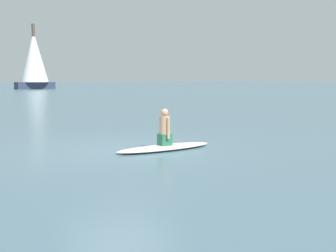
# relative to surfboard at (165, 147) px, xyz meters

# --- Properties ---
(ground_plane) EXTENTS (400.00, 400.00, 0.00)m
(ground_plane) POSITION_rel_surfboard_xyz_m (0.55, 0.97, -0.06)
(ground_plane) COLOR slate
(surfboard) EXTENTS (0.75, 2.67, 0.11)m
(surfboard) POSITION_rel_surfboard_xyz_m (0.00, 0.00, 0.00)
(surfboard) COLOR silver
(surfboard) RESTS_ON ground
(person_paddler) EXTENTS (0.39, 0.30, 0.90)m
(person_paddler) POSITION_rel_surfboard_xyz_m (0.00, 0.00, 0.46)
(person_paddler) COLOR #26664C
(person_paddler) RESTS_ON surfboard
(sailboat_near_left) EXTENTS (4.90, 6.60, 10.80)m
(sailboat_near_left) POSITION_rel_surfboard_xyz_m (63.94, -16.14, 4.99)
(sailboat_near_left) COLOR #2D3851
(sailboat_near_left) RESTS_ON ground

